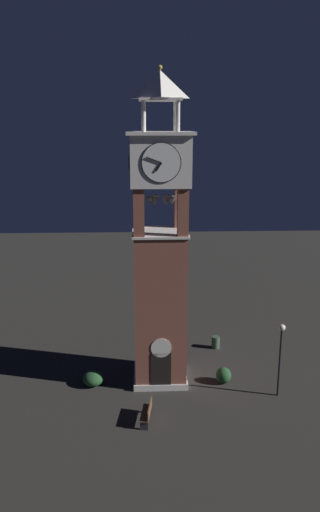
# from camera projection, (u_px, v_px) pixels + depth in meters

# --- Properties ---
(ground) EXTENTS (80.00, 80.00, 0.00)m
(ground) POSITION_uv_depth(u_px,v_px,m) (160.00, 378.00, 28.65)
(ground) COLOR #2A2925
(clock_tower) EXTENTS (3.40, 3.40, 17.02)m
(clock_tower) POSITION_uv_depth(u_px,v_px,m) (160.00, 258.00, 26.79)
(clock_tower) COLOR brown
(clock_tower) RESTS_ON ground
(park_bench) EXTENTS (0.65, 1.64, 0.95)m
(park_bench) POSITION_uv_depth(u_px,v_px,m) (147.00, 413.00, 24.34)
(park_bench) COLOR brown
(park_bench) RESTS_ON ground
(lamp_post) EXTENTS (0.36, 0.36, 4.13)m
(lamp_post) POSITION_uv_depth(u_px,v_px,m) (281.00, 347.00, 26.07)
(lamp_post) COLOR black
(lamp_post) RESTS_ON ground
(trash_bin) EXTENTS (0.52, 0.52, 0.80)m
(trash_bin) POSITION_uv_depth(u_px,v_px,m) (216.00, 342.00, 32.37)
(trash_bin) COLOR #38513D
(trash_bin) RESTS_ON ground
(shrub_near_entry) EXTENTS (1.17, 1.17, 0.84)m
(shrub_near_entry) POSITION_uv_depth(u_px,v_px,m) (93.00, 378.00, 27.74)
(shrub_near_entry) COLOR #234C28
(shrub_near_entry) RESTS_ON ground
(shrub_left_of_tower) EXTENTS (0.86, 0.86, 0.93)m
(shrub_left_of_tower) POSITION_uv_depth(u_px,v_px,m) (224.00, 375.00, 27.98)
(shrub_left_of_tower) COLOR #234C28
(shrub_left_of_tower) RESTS_ON ground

